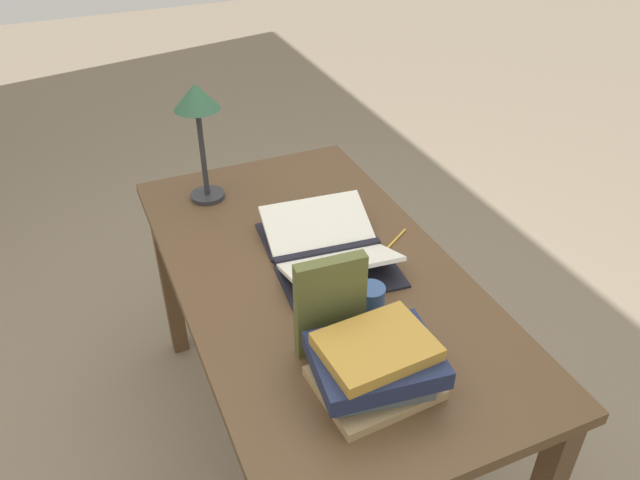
{
  "coord_description": "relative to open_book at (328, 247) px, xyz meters",
  "views": [
    {
      "loc": [
        -1.29,
        0.55,
        1.86
      ],
      "look_at": [
        0.04,
        -0.02,
        0.85
      ],
      "focal_mm": 35.0,
      "sensor_mm": 36.0,
      "label": 1
    }
  ],
  "objects": [
    {
      "name": "reading_desk",
      "position": [
        -0.07,
        0.06,
        -0.12
      ],
      "size": [
        1.43,
        0.78,
        0.77
      ],
      "color": "brown",
      "rests_on": "ground_plane"
    },
    {
      "name": "ground_plane",
      "position": [
        -0.07,
        0.06,
        -0.79
      ],
      "size": [
        12.0,
        12.0,
        0.0
      ],
      "primitive_type": "plane",
      "color": "gray"
    },
    {
      "name": "coffee_mug",
      "position": [
        -0.29,
        0.01,
        0.02
      ],
      "size": [
        0.11,
        0.08,
        0.09
      ],
      "rotation": [
        0.0,
        0.0,
        6.2
      ],
      "color": "#335184",
      "rests_on": "reading_desk"
    },
    {
      "name": "book_standing_upright",
      "position": [
        -0.35,
        0.15,
        0.11
      ],
      "size": [
        0.04,
        0.17,
        0.26
      ],
      "rotation": [
        0.0,
        0.0,
        -0.06
      ],
      "color": "brown",
      "rests_on": "reading_desk"
    },
    {
      "name": "book_stack_tall",
      "position": [
        -0.51,
        0.11,
        0.04
      ],
      "size": [
        0.25,
        0.3,
        0.14
      ],
      "color": "tan",
      "rests_on": "reading_desk"
    },
    {
      "name": "reading_lamp",
      "position": [
        0.46,
        0.24,
        0.29
      ],
      "size": [
        0.15,
        0.15,
        0.4
      ],
      "color": "#2D2D33",
      "rests_on": "reading_desk"
    },
    {
      "name": "open_book",
      "position": [
        0.0,
        0.0,
        0.0
      ],
      "size": [
        0.46,
        0.38,
        0.09
      ],
      "rotation": [
        0.0,
        0.0,
        -0.09
      ],
      "color": "black",
      "rests_on": "reading_desk"
    },
    {
      "name": "pencil",
      "position": [
        -0.02,
        -0.21,
        -0.02
      ],
      "size": [
        0.09,
        0.12,
        0.01
      ],
      "rotation": [
        0.0,
        0.0,
        0.59
      ],
      "color": "gold",
      "rests_on": "reading_desk"
    }
  ]
}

